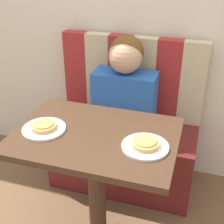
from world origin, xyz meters
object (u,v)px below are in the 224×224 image
pizza_right (145,143)px  pizza_left (44,126)px  plate_left (44,129)px  person (125,84)px  plate_right (145,146)px

pizza_right → pizza_left: bearing=180.0°
pizza_left → pizza_right: same height
plate_left → pizza_right: pizza_right is taller
person → pizza_left: 0.67m
plate_left → plate_right: same height
plate_left → pizza_left: 0.02m
plate_left → pizza_right: bearing=-0.0°
plate_left → plate_right: 0.53m
pizza_left → pizza_right: 0.53m
pizza_left → plate_right: bearing=0.0°
person → plate_right: size_ratio=2.86×
plate_left → pizza_left: size_ratio=1.69×
plate_right → pizza_right: pizza_right is taller
plate_left → plate_right: (0.53, 0.00, 0.00)m
plate_left → plate_right: bearing=0.0°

